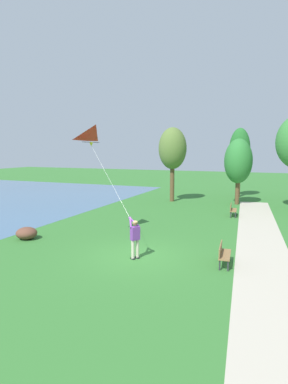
# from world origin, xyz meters

# --- Properties ---
(ground_plane) EXTENTS (120.00, 120.00, 0.00)m
(ground_plane) POSITION_xyz_m (0.00, 0.00, 0.00)
(ground_plane) COLOR #33702D
(walkway_path) EXTENTS (5.11, 32.09, 0.02)m
(walkway_path) POSITION_xyz_m (5.36, 2.00, 0.01)
(walkway_path) COLOR #B7AD99
(walkway_path) RESTS_ON ground
(person_kite_flyer) EXTENTS (0.62, 0.54, 1.83)m
(person_kite_flyer) POSITION_xyz_m (0.09, -0.32, 1.05)
(person_kite_flyer) COLOR #232328
(person_kite_flyer) RESTS_ON ground
(flying_kite) EXTENTS (3.25, 2.95, 4.28)m
(flying_kite) POSITION_xyz_m (-3.07, 1.85, 5.52)
(flying_kite) COLOR red
(park_bench_near_walkway) EXTENTS (0.57, 1.53, 0.88)m
(park_bench_near_walkway) POSITION_xyz_m (3.82, 0.36, 0.51)
(park_bench_near_walkway) COLOR olive
(park_bench_near_walkway) RESTS_ON ground
(park_bench_far_walkway) EXTENTS (0.57, 1.53, 0.88)m
(park_bench_far_walkway) POSITION_xyz_m (2.93, 10.83, 0.51)
(park_bench_far_walkway) COLOR olive
(park_bench_far_walkway) RESTS_ON ground
(tree_behind_path) EXTENTS (2.58, 2.59, 6.85)m
(tree_behind_path) POSITION_xyz_m (-3.18, 15.73, 4.86)
(tree_behind_path) COLOR brown
(tree_behind_path) RESTS_ON ground
(tree_treeline_right) EXTENTS (2.06, 1.87, 6.98)m
(tree_treeline_right) POSITION_xyz_m (2.26, 20.93, 4.75)
(tree_treeline_right) COLOR brown
(tree_treeline_right) RESTS_ON ground
(tree_treeline_center) EXTENTS (2.40, 2.75, 5.77)m
(tree_treeline_center) POSITION_xyz_m (2.66, 16.25, 3.79)
(tree_treeline_center) COLOR brown
(tree_treeline_center) RESTS_ON ground
(lakeside_shrub) EXTENTS (1.14, 1.08, 0.65)m
(lakeside_shrub) POSITION_xyz_m (-6.60, 0.36, 0.33)
(lakeside_shrub) COLOR brown
(lakeside_shrub) RESTS_ON ground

